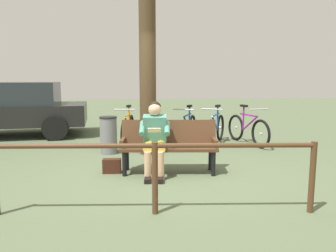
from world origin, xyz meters
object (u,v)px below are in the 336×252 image
at_px(bench, 169,142).
at_px(bicycle_green, 155,129).
at_px(handbag, 112,166).
at_px(parked_car, 9,108).
at_px(tree_trunk, 148,57).
at_px(bicycle_silver, 188,130).
at_px(litter_bin, 109,135).
at_px(bicycle_orange, 247,129).
at_px(person_reading, 155,135).
at_px(bicycle_blue, 128,130).
at_px(bicycle_purple, 216,129).

xyz_separation_m(bench, bicycle_green, (0.21, -2.30, -0.15)).
height_order(handbag, parked_car, parked_car).
bearing_deg(tree_trunk, bicycle_silver, -136.09).
distance_m(litter_bin, bicycle_orange, 3.31).
xyz_separation_m(person_reading, parked_car, (3.96, -3.75, 0.11)).
bearing_deg(litter_bin, person_reading, 121.96).
xyz_separation_m(handbag, litter_bin, (0.24, -1.43, 0.27)).
xyz_separation_m(bicycle_orange, bicycle_blue, (2.87, -0.05, 0.00)).
relative_size(person_reading, tree_trunk, 0.30).
bearing_deg(bicycle_orange, parked_car, -120.68).
relative_size(tree_trunk, parked_car, 0.90).
bearing_deg(parked_car, bicycle_orange, 158.07).
bearing_deg(litter_bin, bicycle_purple, -160.36).
bearing_deg(parked_car, bicycle_purple, 156.68).
height_order(tree_trunk, bicycle_blue, tree_trunk).
height_order(bicycle_orange, bicycle_blue, same).
bearing_deg(bench, person_reading, 35.63).
xyz_separation_m(bicycle_purple, bicycle_blue, (2.10, -0.02, 0.00)).
bearing_deg(bench, tree_trunk, -72.42).
relative_size(person_reading, bicycle_green, 0.75).
distance_m(handbag, bicycle_silver, 2.74).
bearing_deg(bicycle_purple, bicycle_blue, -66.21).
bearing_deg(bicycle_purple, bench, -4.34).
height_order(tree_trunk, bicycle_orange, tree_trunk).
bearing_deg(person_reading, litter_bin, -55.71).
xyz_separation_m(handbag, bicycle_silver, (-1.51, -2.27, 0.24)).
xyz_separation_m(bicycle_orange, bicycle_purple, (0.77, -0.03, 0.00)).
bearing_deg(parked_car, bench, 129.95).
relative_size(bicycle_silver, parked_car, 0.36).
xyz_separation_m(person_reading, litter_bin, (0.96, -1.54, -0.27)).
distance_m(bicycle_orange, bicycle_blue, 2.87).
distance_m(bench, litter_bin, 1.83).
xyz_separation_m(person_reading, bicycle_green, (-0.03, -2.45, -0.31)).
height_order(handbag, bicycle_silver, bicycle_silver).
xyz_separation_m(tree_trunk, bicycle_silver, (-0.92, -0.89, -1.63)).
xyz_separation_m(tree_trunk, parked_car, (3.83, -2.25, -1.22)).
bearing_deg(bicycle_green, person_reading, 18.14).
height_order(bicycle_silver, bicycle_green, same).
xyz_separation_m(bicycle_green, bicycle_blue, (0.65, 0.02, 0.00)).
bearing_deg(person_reading, bench, -144.37).
bearing_deg(bicycle_green, bicycle_blue, -69.39).
bearing_deg(person_reading, parked_car, -41.15).
bearing_deg(person_reading, bicycle_blue, -73.22).
distance_m(handbag, bicycle_orange, 3.73).
bearing_deg(parked_car, litter_bin, 134.13).
bearing_deg(bicycle_blue, handbag, 2.63).
distance_m(bicycle_green, bicycle_blue, 0.65).
xyz_separation_m(tree_trunk, bicycle_orange, (-2.37, -0.88, -1.63)).
bearing_deg(bicycle_green, parked_car, -89.31).
distance_m(bicycle_orange, parked_car, 6.36).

